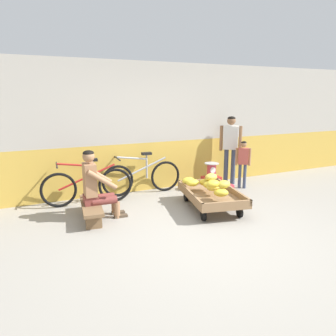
% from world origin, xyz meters
% --- Properties ---
extents(ground_plane, '(80.00, 80.00, 0.00)m').
position_xyz_m(ground_plane, '(0.00, 0.00, 0.00)').
color(ground_plane, gray).
extents(back_wall, '(16.00, 0.30, 2.64)m').
position_xyz_m(back_wall, '(0.00, 2.73, 1.32)').
color(back_wall, gold).
rests_on(back_wall, ground).
extents(banana_cart, '(1.12, 1.58, 0.36)m').
position_xyz_m(banana_cart, '(0.67, 1.01, 0.24)').
color(banana_cart, '#8E6B47').
rests_on(banana_cart, ground).
extents(banana_pile, '(0.54, 1.14, 0.26)m').
position_xyz_m(banana_pile, '(0.60, 1.01, 0.47)').
color(banana_pile, yellow).
rests_on(banana_pile, banana_cart).
extents(low_bench, '(0.43, 1.13, 0.27)m').
position_xyz_m(low_bench, '(-1.37, 1.40, 0.20)').
color(low_bench, brown).
rests_on(low_bench, ground).
extents(vendor_seated, '(0.69, 0.50, 1.14)m').
position_xyz_m(vendor_seated, '(-1.28, 1.39, 0.57)').
color(vendor_seated, '#9E704C').
rests_on(vendor_seated, ground).
extents(plastic_crate, '(0.36, 0.28, 0.30)m').
position_xyz_m(plastic_crate, '(1.29, 1.98, 0.15)').
color(plastic_crate, red).
rests_on(plastic_crate, ground).
extents(weighing_scale, '(0.30, 0.30, 0.29)m').
position_xyz_m(weighing_scale, '(1.29, 1.98, 0.45)').
color(weighing_scale, '#28282D').
rests_on(weighing_scale, plastic_crate).
extents(bicycle_near_left, '(1.66, 0.48, 0.86)m').
position_xyz_m(bicycle_near_left, '(-1.26, 2.18, 0.35)').
color(bicycle_near_left, black).
rests_on(bicycle_near_left, ground).
extents(bicycle_far_left, '(1.66, 0.48, 0.86)m').
position_xyz_m(bicycle_far_left, '(-0.12, 2.38, 0.35)').
color(bicycle_far_left, black).
rests_on(bicycle_far_left, ground).
extents(customer_adult, '(0.39, 0.36, 1.53)m').
position_xyz_m(customer_adult, '(1.96, 2.27, 0.95)').
color(customer_adult, '#38425B').
rests_on(customer_adult, ground).
extents(customer_child, '(0.28, 0.23, 1.03)m').
position_xyz_m(customer_child, '(1.99, 1.84, 0.64)').
color(customer_child, '#38425B').
rests_on(customer_child, ground).
extents(shopping_bag, '(0.18, 0.12, 0.24)m').
position_xyz_m(shopping_bag, '(1.38, 1.47, 0.12)').
color(shopping_bag, '#D13D4C').
rests_on(shopping_bag, ground).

